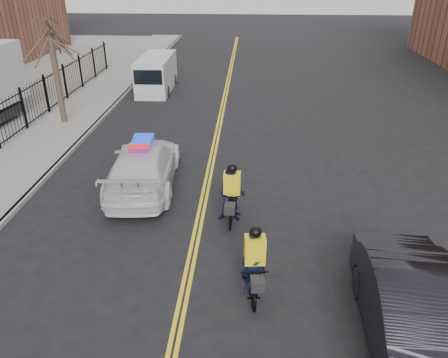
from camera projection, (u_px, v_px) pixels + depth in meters
name	position (u px, v px, depth m)	size (l,w,h in m)	color
ground	(193.00, 250.00, 12.19)	(120.00, 120.00, 0.00)	black
center_line_left	(214.00, 143.00, 19.33)	(0.10, 60.00, 0.01)	yellow
center_line_right	(217.00, 143.00, 19.32)	(0.10, 60.00, 0.01)	yellow
sidewalk	(50.00, 138.00, 19.69)	(3.00, 60.00, 0.15)	gray
curb	(82.00, 139.00, 19.61)	(0.20, 60.00, 0.15)	gray
iron_fence	(13.00, 118.00, 19.35)	(0.12, 28.00, 2.00)	black
street_tree	(52.00, 51.00, 19.93)	(3.20, 3.20, 4.80)	#3C2D23
police_cruiser	(144.00, 166.00, 15.31)	(2.59, 5.57, 1.73)	silver
dark_sedan	(417.00, 319.00, 8.69)	(1.80, 5.15, 1.70)	black
cargo_van	(156.00, 74.00, 26.65)	(1.95, 4.93, 2.05)	silver
cyclist_near	(254.00, 270.00, 10.40)	(0.85, 1.94, 1.85)	black
cyclist_far	(232.00, 199.00, 13.28)	(0.88, 1.91, 1.91)	black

